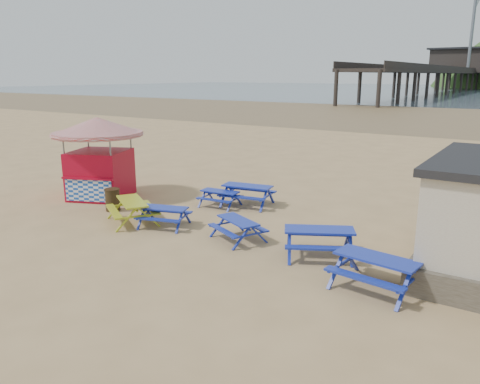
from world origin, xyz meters
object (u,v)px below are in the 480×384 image
Objects in this scene: picnic_table_blue_a at (220,199)px; picnic_table_blue_b at (247,195)px; ice_cream_kiosk at (99,147)px; litter_bin at (113,200)px; picnic_table_yellow at (133,211)px.

picnic_table_blue_b is (0.85, 0.75, 0.10)m from picnic_table_blue_a.
picnic_table_blue_b is at bearing -1.38° from ice_cream_kiosk.
litter_bin is (-3.21, -2.84, 0.12)m from picnic_table_blue_a.
picnic_table_yellow is 0.49× the size of ice_cream_kiosk.
picnic_table_yellow is 4.62m from ice_cream_kiosk.
litter_bin is (-1.79, 0.67, 0.04)m from picnic_table_yellow.
picnic_table_blue_a is 1.13m from picnic_table_blue_b.
picnic_table_blue_a is at bearing 100.52° from picnic_table_yellow.
ice_cream_kiosk is at bearing -168.51° from picnic_table_blue_b.
picnic_table_blue_b is 2.55× the size of litter_bin.
litter_bin is (2.03, -1.21, -1.76)m from ice_cream_kiosk.
picnic_table_yellow reaches higher than picnic_table_blue_a.
ice_cream_kiosk reaches higher than picnic_table_blue_a.
picnic_table_blue_a is at bearing -148.48° from picnic_table_blue_b.
picnic_table_yellow is 1.91m from litter_bin.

